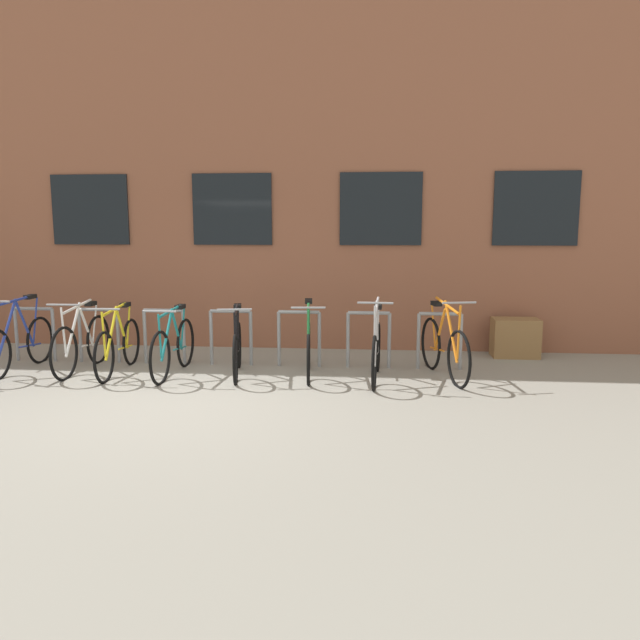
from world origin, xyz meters
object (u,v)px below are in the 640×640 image
Objects in this scene: bicycle_blue at (19,343)px; planter_box at (515,338)px; bicycle_black at (237,348)px; bicycle_silver at (376,350)px; bicycle_teal at (174,347)px; bicycle_yellow at (119,346)px; bicycle_green at (309,348)px; bicycle_white at (82,343)px; bicycle_orange at (444,348)px.

planter_box is (7.13, 1.58, -0.09)m from bicycle_blue.
bicycle_black is at bearing -159.27° from planter_box.
planter_box is at bearing 36.72° from bicycle_silver.
bicycle_black is at bearing 3.54° from bicycle_teal.
bicycle_green is at bearing 2.20° from bicycle_yellow.
bicycle_white is 6.43m from planter_box.
bicycle_orange is at bearing 12.21° from bicycle_silver.
planter_box is (2.15, 1.60, -0.09)m from bicycle_silver.
bicycle_silver reaches higher than bicycle_black.
bicycle_teal is at bearing 0.02° from bicycle_blue.
bicycle_orange is 1.88m from planter_box.
bicycle_blue reaches higher than bicycle_black.
bicycle_black reaches higher than planter_box.
planter_box is (5.70, 1.55, -0.08)m from bicycle_yellow.
bicycle_orange reaches higher than bicycle_blue.
bicycle_white is (-2.22, 0.04, 0.02)m from bicycle_black.
bicycle_yellow is at bearing 179.18° from bicycle_silver.
bicycle_silver is 2.76m from bicycle_teal.
bicycle_blue is at bearing -179.98° from bicycle_teal.
bicycle_white is at bearing -166.63° from planter_box.
bicycle_white reaches higher than bicycle_teal.
bicycle_orange is 1.00× the size of bicycle_silver.
bicycle_green is at bearing -154.68° from planter_box.
bicycle_silver is (3.55, -0.05, 0.01)m from bicycle_yellow.
planter_box is at bearing 15.23° from bicycle_yellow.
bicycle_green is 0.91× the size of bicycle_blue.
bicycle_yellow reaches higher than planter_box.
bicycle_blue is 2.57× the size of planter_box.
bicycle_yellow is at bearing -179.18° from bicycle_black.
bicycle_teal is at bearing 179.57° from bicycle_silver.
bicycle_blue is at bearing -178.29° from bicycle_orange.
bicycle_green is 0.93m from bicycle_silver.
planter_box is (4.04, 1.53, -0.07)m from bicycle_black.
bicycle_green is 2.63m from bicycle_yellow.
bicycle_black is at bearing -177.53° from bicycle_orange.
bicycle_orange reaches higher than bicycle_yellow.
bicycle_orange is 5.88m from bicycle_blue.
bicycle_blue reaches higher than bicycle_green.
bicycle_green is 0.93× the size of bicycle_silver.
bicycle_yellow is 1.10× the size of bicycle_black.
bicycle_blue is 1.02× the size of bicycle_white.
bicycle_yellow is 0.56m from bicycle_white.
bicycle_black is 3.09m from bicycle_blue.
bicycle_black is 2.22m from bicycle_white.
bicycle_orange reaches higher than bicycle_green.
bicycle_green is at bearing 1.86° from bicycle_blue.
bicycle_silver is at bearing -1.62° from bicycle_white.
bicycle_white is (-5.01, -0.08, -0.01)m from bicycle_orange.
bicycle_silver is 4.11m from bicycle_white.
bicycle_green is 0.93× the size of bicycle_white.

